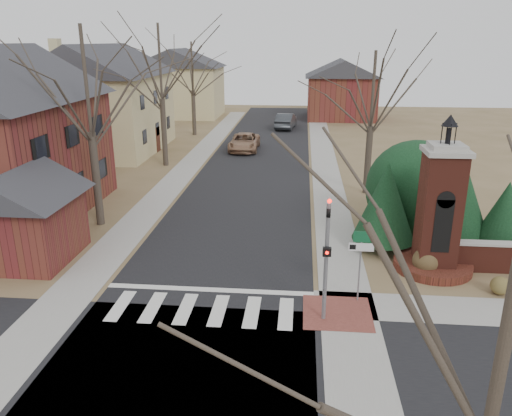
# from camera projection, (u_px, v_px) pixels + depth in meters

# --- Properties ---
(ground) EXTENTS (120.00, 120.00, 0.00)m
(ground) POSITION_uv_depth(u_px,v_px,m) (198.00, 322.00, 17.07)
(ground) COLOR brown
(ground) RESTS_ON ground
(main_street) EXTENTS (8.00, 70.00, 0.01)m
(main_street) POSITION_uv_depth(u_px,v_px,m) (256.00, 167.00, 37.82)
(main_street) COLOR black
(main_street) RESTS_ON ground
(cross_street) EXTENTS (120.00, 8.00, 0.01)m
(cross_street) POSITION_uv_depth(u_px,v_px,m) (176.00, 378.00, 14.23)
(cross_street) COLOR black
(cross_street) RESTS_ON ground
(crosswalk_zone) EXTENTS (8.00, 2.20, 0.02)m
(crosswalk_zone) POSITION_uv_depth(u_px,v_px,m) (202.00, 310.00, 17.82)
(crosswalk_zone) COLOR silver
(crosswalk_zone) RESTS_ON ground
(stop_bar) EXTENTS (8.00, 0.35, 0.02)m
(stop_bar) POSITION_uv_depth(u_px,v_px,m) (210.00, 290.00, 19.23)
(stop_bar) COLOR silver
(stop_bar) RESTS_ON ground
(sidewalk_right_main) EXTENTS (2.00, 60.00, 0.02)m
(sidewalk_right_main) POSITION_uv_depth(u_px,v_px,m) (325.00, 169.00, 37.37)
(sidewalk_right_main) COLOR gray
(sidewalk_right_main) RESTS_ON ground
(sidewalk_left) EXTENTS (2.00, 60.00, 0.02)m
(sidewalk_left) POSITION_uv_depth(u_px,v_px,m) (189.00, 166.00, 38.27)
(sidewalk_left) COLOR gray
(sidewalk_left) RESTS_ON ground
(curb_apron) EXTENTS (2.40, 2.40, 0.02)m
(curb_apron) POSITION_uv_depth(u_px,v_px,m) (337.00, 313.00, 17.59)
(curb_apron) COLOR brown
(curb_apron) RESTS_ON ground
(traffic_signal_pole) EXTENTS (0.28, 0.41, 4.50)m
(traffic_signal_pole) POSITION_uv_depth(u_px,v_px,m) (327.00, 250.00, 16.40)
(traffic_signal_pole) COLOR slate
(traffic_signal_pole) RESTS_ON ground
(sign_post) EXTENTS (0.90, 0.07, 2.75)m
(sign_post) POSITION_uv_depth(u_px,v_px,m) (361.00, 252.00, 17.83)
(sign_post) COLOR slate
(sign_post) RESTS_ON ground
(brick_gate_monument) EXTENTS (3.20, 3.20, 6.47)m
(brick_gate_monument) POSITION_uv_depth(u_px,v_px,m) (438.00, 221.00, 20.30)
(brick_gate_monument) COLOR maroon
(brick_gate_monument) RESTS_ON ground
(house_stucco_left) EXTENTS (9.80, 12.80, 9.28)m
(house_stucco_left) POSITION_uv_depth(u_px,v_px,m) (103.00, 97.00, 42.25)
(house_stucco_left) COLOR tan
(house_stucco_left) RESTS_ON ground
(garage_left) EXTENTS (4.80, 4.80, 4.29)m
(garage_left) POSITION_uv_depth(u_px,v_px,m) (21.00, 210.00, 21.33)
(garage_left) COLOR maroon
(garage_left) RESTS_ON ground
(house_distant_left) EXTENTS (10.80, 8.80, 8.53)m
(house_distant_left) POSITION_uv_depth(u_px,v_px,m) (179.00, 82.00, 62.04)
(house_distant_left) COLOR tan
(house_distant_left) RESTS_ON ground
(house_distant_right) EXTENTS (8.80, 8.80, 7.30)m
(house_distant_right) POSITION_uv_depth(u_px,v_px,m) (341.00, 88.00, 60.49)
(house_distant_right) COLOR maroon
(house_distant_right) RESTS_ON ground
(evergreen_near) EXTENTS (2.80, 2.80, 4.10)m
(evergreen_near) POSITION_uv_depth(u_px,v_px,m) (386.00, 201.00, 22.31)
(evergreen_near) COLOR #473D33
(evergreen_near) RESTS_ON ground
(evergreen_mid) EXTENTS (3.40, 3.40, 4.70)m
(evergreen_mid) POSITION_uv_depth(u_px,v_px,m) (455.00, 189.00, 23.06)
(evergreen_mid) COLOR #473D33
(evergreen_mid) RESTS_ON ground
(evergreen_far) EXTENTS (2.40, 2.40, 3.30)m
(evergreen_far) POSITION_uv_depth(u_px,v_px,m) (505.00, 212.00, 22.16)
(evergreen_far) COLOR #473D33
(evergreen_far) RESTS_ON ground
(evergreen_mass) EXTENTS (4.80, 4.80, 4.80)m
(evergreen_mass) POSITION_uv_depth(u_px,v_px,m) (415.00, 185.00, 24.48)
(evergreen_mass) COLOR black
(evergreen_mass) RESTS_ON ground
(bare_tree_0) EXTENTS (8.05, 8.05, 11.15)m
(bare_tree_0) POSITION_uv_depth(u_px,v_px,m) (85.00, 72.00, 23.71)
(bare_tree_0) COLOR #473D33
(bare_tree_0) RESTS_ON ground
(bare_tree_1) EXTENTS (8.40, 8.40, 11.64)m
(bare_tree_1) POSITION_uv_depth(u_px,v_px,m) (160.00, 56.00, 35.87)
(bare_tree_1) COLOR #473D33
(bare_tree_1) RESTS_ON ground
(bare_tree_2) EXTENTS (7.35, 7.35, 10.19)m
(bare_tree_2) POSITION_uv_depth(u_px,v_px,m) (192.00, 63.00, 48.50)
(bare_tree_2) COLOR #473D33
(bare_tree_2) RESTS_ON ground
(bare_tree_3) EXTENTS (7.00, 7.00, 9.70)m
(bare_tree_3) POSITION_uv_depth(u_px,v_px,m) (374.00, 84.00, 29.37)
(bare_tree_3) COLOR #473D33
(bare_tree_3) RESTS_ON ground
(pickup_truck) EXTENTS (2.41, 5.22, 1.45)m
(pickup_truck) POSITION_uv_depth(u_px,v_px,m) (244.00, 142.00, 43.39)
(pickup_truck) COLOR #9B7254
(pickup_truck) RESTS_ON ground
(distant_car) EXTENTS (2.30, 5.19, 1.66)m
(distant_car) POSITION_uv_depth(u_px,v_px,m) (286.00, 121.00, 54.07)
(distant_car) COLOR #373B3F
(distant_car) RESTS_ON ground
(dry_shrub_left) EXTENTS (1.08, 1.08, 1.08)m
(dry_shrub_left) POSITION_uv_depth(u_px,v_px,m) (426.00, 261.00, 20.48)
(dry_shrub_left) COLOR brown
(dry_shrub_left) RESTS_ON ground
(dry_shrub_right) EXTENTS (0.71, 0.71, 0.71)m
(dry_shrub_right) POSITION_uv_depth(u_px,v_px,m) (500.00, 286.00, 18.82)
(dry_shrub_right) COLOR brown
(dry_shrub_right) RESTS_ON ground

